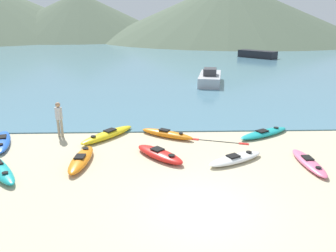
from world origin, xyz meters
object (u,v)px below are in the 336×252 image
Objects in this scene: kayak_on_sand_0 at (264,133)px; kayak_on_sand_2 at (235,159)px; person_near_waterline at (59,117)px; moored_boat_0 at (257,54)px; moored_boat_1 at (210,78)px; kayak_on_sand_1 at (167,134)px; kayak_on_sand_3 at (108,135)px; kayak_on_sand_4 at (2,141)px; kayak_on_sand_7 at (159,154)px; kayak_on_sand_9 at (81,159)px; loose_paddle at (219,141)px; kayak_on_sand_6 at (309,162)px.

kayak_on_sand_2 is at bearing -124.88° from kayak_on_sand_0.
moored_boat_0 is at bearing 59.53° from person_near_waterline.
kayak_on_sand_2 is 8.59m from person_near_waterline.
moored_boat_0 is 0.97× the size of moored_boat_1.
person_near_waterline is 0.33× the size of moored_boat_0.
moored_boat_1 reaches higher than kayak_on_sand_1.
moored_boat_0 is at bearing 62.81° from kayak_on_sand_3.
kayak_on_sand_4 is at bearing 167.90° from kayak_on_sand_2.
person_near_waterline is 0.32× the size of moored_boat_1.
kayak_on_sand_0 is at bearing -105.70° from moored_boat_0.
kayak_on_sand_9 is at bearing -171.95° from kayak_on_sand_7.
moored_boat_1 reaches higher than moored_boat_0.
person_near_waterline is (-4.84, 2.73, 0.83)m from kayak_on_sand_7.
kayak_on_sand_4 is at bearing -170.71° from kayak_on_sand_3.
kayak_on_sand_0 is at bearing 55.12° from kayak_on_sand_2.
kayak_on_sand_1 is 0.50× the size of moored_boat_1.
kayak_on_sand_3 is 1.09× the size of loose_paddle.
kayak_on_sand_4 is (-12.45, -0.85, 0.03)m from kayak_on_sand_0.
kayak_on_sand_2 is 0.86× the size of kayak_on_sand_4.
kayak_on_sand_4 is at bearing -129.68° from moored_boat_1.
kayak_on_sand_0 is 1.15× the size of kayak_on_sand_2.
moored_boat_1 reaches higher than loose_paddle.
moored_boat_0 is (14.11, 33.04, 0.41)m from kayak_on_sand_1.
kayak_on_sand_2 is 6.22m from kayak_on_sand_9.
moored_boat_0 reaches higher than kayak_on_sand_0.
kayak_on_sand_2 is 0.90× the size of kayak_on_sand_3.
kayak_on_sand_7 is (2.51, -2.49, 0.00)m from kayak_on_sand_3.
moored_boat_0 is at bearing 74.30° from kayak_on_sand_0.
kayak_on_sand_9 is 1.01× the size of loose_paddle.
kayak_on_sand_3 reaches higher than kayak_on_sand_2.
kayak_on_sand_4 is 1.14× the size of kayak_on_sand_6.
kayak_on_sand_3 is (-7.72, -0.07, 0.04)m from kayak_on_sand_0.
kayak_on_sand_0 is 3.55m from kayak_on_sand_6.
kayak_on_sand_9 is at bearing -61.92° from person_near_waterline.
kayak_on_sand_0 is at bearing 17.79° from loose_paddle.
moored_boat_1 is 14.24m from loose_paddle.
person_near_waterline is (-2.33, 0.23, 0.83)m from kayak_on_sand_3.
person_near_waterline reaches higher than kayak_on_sand_9.
kayak_on_sand_2 is at bearing -22.15° from person_near_waterline.
kayak_on_sand_0 is 0.58× the size of moored_boat_0.
kayak_on_sand_9 is at bearing 177.01° from kayak_on_sand_6.
kayak_on_sand_1 reaches higher than kayak_on_sand_0.
moored_boat_0 is 1.94× the size of loose_paddle.
kayak_on_sand_2 is 1.07× the size of kayak_on_sand_7.
kayak_on_sand_7 is at bearing -29.43° from person_near_waterline.
moored_boat_0 is at bearing 72.45° from kayak_on_sand_2.
kayak_on_sand_9 is 0.51× the size of moored_boat_1.
kayak_on_sand_3 is 3.01m from kayak_on_sand_9.
kayak_on_sand_3 is at bearing 151.86° from kayak_on_sand_2.
kayak_on_sand_1 is 0.99× the size of kayak_on_sand_9.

